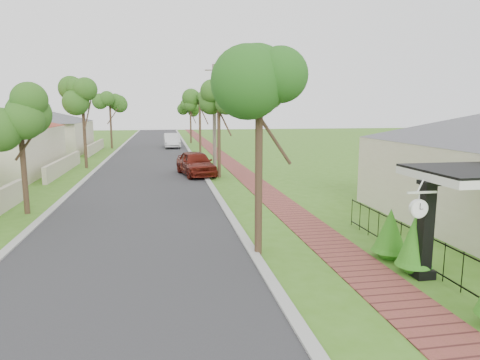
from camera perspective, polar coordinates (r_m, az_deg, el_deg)
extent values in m
plane|color=#3E701A|center=(11.41, 0.08, -12.48)|extent=(160.00, 160.00, 0.00)
cube|color=#28282B|center=(30.73, -12.10, 1.28)|extent=(7.00, 120.00, 0.02)
cube|color=#9E9E99|center=(30.82, -5.30, 1.47)|extent=(0.30, 120.00, 0.10)
cube|color=#9E9E99|center=(31.08, -18.84, 1.07)|extent=(0.30, 120.00, 0.10)
cube|color=brown|center=(31.14, -0.53, 1.59)|extent=(1.50, 120.00, 0.03)
cube|color=white|center=(12.28, 28.97, 0.59)|extent=(2.90, 2.60, 0.20)
cube|color=black|center=(12.27, 29.02, 1.19)|extent=(2.90, 2.60, 0.06)
cube|color=black|center=(11.78, 23.49, -6.10)|extent=(0.30, 0.30, 2.52)
cube|color=black|center=(12.12, 23.13, -11.31)|extent=(0.48, 0.48, 0.24)
cube|color=black|center=(11.54, 23.88, -0.34)|extent=(0.42, 0.42, 0.10)
cube|color=black|center=(12.86, 22.25, -6.19)|extent=(0.03, 8.00, 0.03)
cube|color=black|center=(13.08, 22.03, -9.57)|extent=(0.03, 8.00, 0.03)
cylinder|color=black|center=(11.44, 27.52, -10.86)|extent=(0.02, 0.02, 1.00)
cylinder|color=black|center=(11.93, 25.56, -9.87)|extent=(0.02, 0.02, 1.00)
cylinder|color=black|center=(12.45, 23.77, -8.96)|extent=(0.02, 0.02, 1.00)
cylinder|color=black|center=(12.98, 22.13, -8.11)|extent=(0.02, 0.02, 1.00)
cylinder|color=black|center=(13.52, 20.62, -7.32)|extent=(0.02, 0.02, 1.00)
cylinder|color=black|center=(14.07, 19.24, -6.59)|extent=(0.02, 0.02, 1.00)
cylinder|color=black|center=(14.63, 17.97, -5.91)|extent=(0.02, 0.02, 1.00)
cylinder|color=black|center=(15.20, 16.79, -5.28)|extent=(0.02, 0.02, 1.00)
cylinder|color=black|center=(15.78, 15.70, -4.69)|extent=(0.02, 0.02, 1.00)
cylinder|color=black|center=(16.36, 14.69, -4.15)|extent=(0.02, 0.02, 1.00)
cylinder|color=#382619|center=(26.70, -2.82, 5.18)|extent=(0.22, 0.22, 4.55)
sphere|color=#194913|center=(26.63, -2.86, 10.35)|extent=(1.70, 1.70, 1.70)
cylinder|color=#382619|center=(40.60, -5.35, 6.86)|extent=(0.22, 0.22, 4.90)
sphere|color=#194913|center=(40.56, -5.41, 10.52)|extent=(1.70, 1.70, 1.70)
cylinder|color=#382619|center=(54.56, -6.59, 7.12)|extent=(0.22, 0.22, 4.20)
sphere|color=#194913|center=(54.52, -6.63, 9.46)|extent=(1.70, 1.70, 1.70)
cylinder|color=#382619|center=(19.40, -26.89, 1.51)|extent=(0.22, 0.22, 3.85)
sphere|color=#194913|center=(19.26, -27.34, 7.52)|extent=(1.60, 1.60, 1.60)
cylinder|color=#382619|center=(32.95, -20.01, 5.74)|extent=(0.22, 0.22, 4.90)
sphere|color=#194913|center=(32.91, -20.27, 10.24)|extent=(1.70, 1.70, 1.70)
cylinder|color=#382619|center=(48.78, -16.82, 6.72)|extent=(0.22, 0.22, 4.55)
sphere|color=#194913|center=(48.74, -16.96, 9.54)|extent=(1.70, 1.70, 1.70)
sphere|color=#246113|center=(12.20, 22.13, -9.94)|extent=(0.73, 0.73, 0.73)
cone|color=#246113|center=(12.00, 22.33, -7.00)|extent=(0.82, 0.82, 1.30)
sphere|color=#246113|center=(13.21, 19.27, -8.48)|extent=(0.78, 0.78, 0.78)
cone|color=#246113|center=(13.05, 19.40, -6.08)|extent=(0.88, 0.88, 1.15)
cube|color=#BFB299|center=(31.38, -22.40, 1.86)|extent=(0.25, 10.00, 1.00)
cube|color=beige|center=(46.40, -26.61, 5.05)|extent=(11.00, 10.00, 3.00)
pyramid|color=#4C4C51|center=(46.32, -26.83, 7.88)|extent=(15.56, 15.56, 1.60)
cube|color=#BFB299|center=(45.08, -18.69, 4.17)|extent=(0.25, 10.00, 1.00)
imported|color=#5D160D|center=(27.75, -5.91, 2.22)|extent=(2.67, 4.89, 1.58)
imported|color=silver|center=(48.18, -9.06, 5.20)|extent=(1.82, 4.82, 1.57)
cylinder|color=#382619|center=(12.37, 2.50, 0.33)|extent=(0.22, 0.22, 4.60)
sphere|color=#265F1B|center=(12.22, 2.59, 11.67)|extent=(2.29, 2.29, 2.29)
cylinder|color=#6E6156|center=(28.84, -3.43, 8.09)|extent=(0.24, 0.24, 7.16)
cube|color=#6E6156|center=(28.94, -3.50, 14.40)|extent=(1.20, 0.08, 0.08)
cube|color=white|center=(10.99, 23.10, -1.53)|extent=(0.76, 0.05, 0.05)
cylinder|color=white|center=(10.99, 22.76, -2.43)|extent=(0.02, 0.02, 0.33)
cylinder|color=white|center=(11.04, 22.68, -3.54)|extent=(0.46, 0.10, 0.46)
cylinder|color=white|center=(10.99, 22.84, -3.60)|extent=(0.39, 0.01, 0.39)
cylinder|color=white|center=(11.08, 22.53, -3.47)|extent=(0.39, 0.01, 0.39)
cube|color=black|center=(10.97, 22.89, -3.25)|extent=(0.02, 0.01, 0.15)
cube|color=black|center=(11.01, 23.06, -3.59)|extent=(0.10, 0.01, 0.02)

